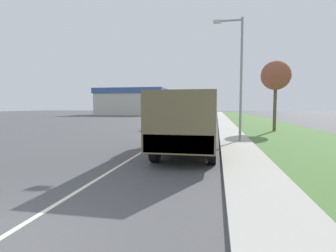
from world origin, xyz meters
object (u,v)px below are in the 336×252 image
object	(u,v)px
military_truck	(190,118)
car_nearest_ahead	(163,122)
car_second_ahead	(208,116)
lamp_post	(238,68)

from	to	relation	value
military_truck	car_nearest_ahead	bearing A→B (deg)	107.06
military_truck	car_second_ahead	xyz separation A→B (m)	(-0.07, 27.55, -0.90)
car_second_ahead	lamp_post	bearing A→B (deg)	-84.17
car_nearest_ahead	car_second_ahead	bearing A→B (deg)	76.80
military_truck	car_nearest_ahead	distance (m)	12.65
military_truck	car_nearest_ahead	size ratio (longest dim) A/B	1.64
car_nearest_ahead	lamp_post	bearing A→B (deg)	-54.13
military_truck	car_nearest_ahead	xyz separation A→B (m)	(-3.70, 12.06, -0.94)
car_nearest_ahead	lamp_post	world-z (taller)	lamp_post
military_truck	lamp_post	world-z (taller)	lamp_post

